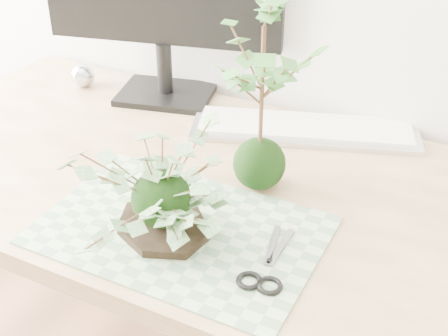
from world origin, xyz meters
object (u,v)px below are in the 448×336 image
(desk, at_px, (251,228))
(maple_kokedama, at_px, (264,41))
(ivy_kokedama, at_px, (160,175))
(keyboard, at_px, (305,128))

(desk, distance_m, maple_kokedama, 0.38)
(desk, relative_size, ivy_kokedama, 5.12)
(keyboard, bearing_deg, desk, -110.54)
(maple_kokedama, xyz_separation_m, keyboard, (0.00, 0.24, -0.28))
(desk, height_order, ivy_kokedama, ivy_kokedama)
(ivy_kokedama, xyz_separation_m, maple_kokedama, (0.09, 0.20, 0.18))
(maple_kokedama, relative_size, keyboard, 0.81)
(desk, distance_m, keyboard, 0.28)
(ivy_kokedama, height_order, maple_kokedama, maple_kokedama)
(keyboard, bearing_deg, maple_kokedama, -109.81)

